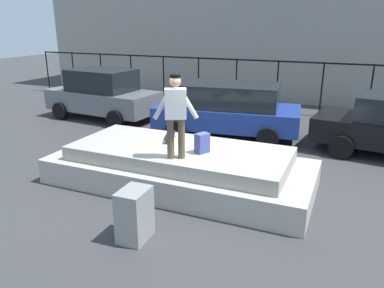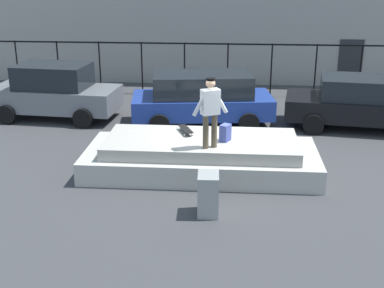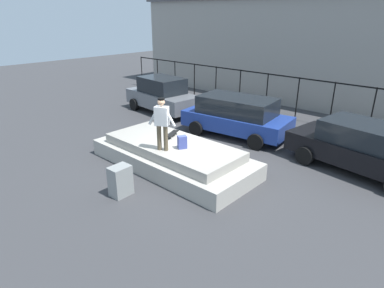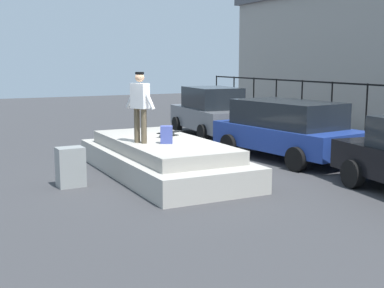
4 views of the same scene
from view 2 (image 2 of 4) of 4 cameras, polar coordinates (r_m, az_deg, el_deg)
name	(u,v)px [view 2 (image 2 of 4)]	position (r m, az deg, el deg)	size (l,w,h in m)	color
ground_plane	(222,166)	(13.59, 3.38, -2.47)	(60.00, 60.00, 0.00)	#38383A
concrete_ledge	(201,156)	(13.16, 1.03, -1.33)	(5.87, 2.54, 0.87)	#ADA89E
skateboarder	(210,108)	(12.07, 2.02, 3.96)	(0.85, 0.49, 1.69)	brown
skateboard	(186,129)	(13.39, -0.71, 1.65)	(0.47, 0.78, 0.12)	black
backpack	(225,133)	(12.78, 3.69, 1.25)	(0.28, 0.20, 0.42)	#3F4C99
car_grey_sedan_near	(55,91)	(18.15, -14.91, 5.61)	(4.41, 2.36, 1.85)	slate
car_blue_hatchback_mid	(202,98)	(16.85, 1.13, 5.14)	(4.70, 2.64, 1.69)	navy
car_black_sedan_far	(362,102)	(17.32, 18.25, 4.38)	(4.98, 2.65, 1.65)	black
utility_box	(208,194)	(10.93, 1.80, -5.54)	(0.44, 0.60, 0.90)	gray
fence_row	(228,61)	(20.66, 3.96, 9.13)	(24.06, 0.06, 2.07)	black
warehouse_building	(230,6)	(25.85, 4.23, 14.89)	(26.25, 7.50, 6.02)	gray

